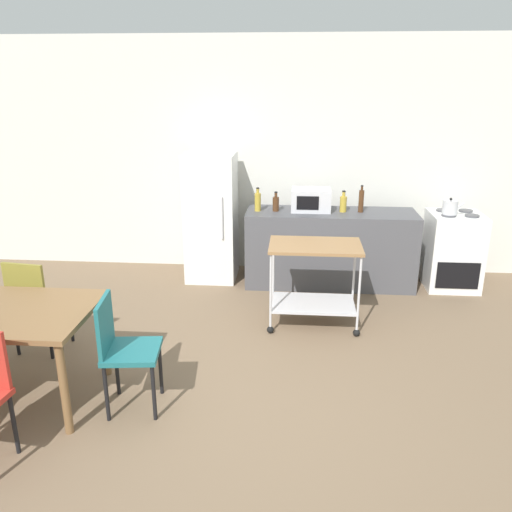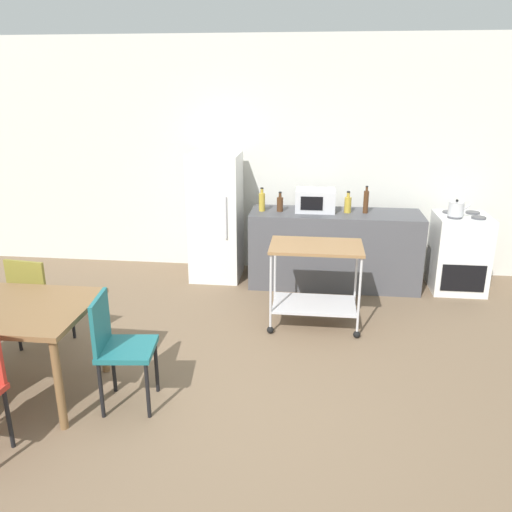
{
  "view_description": "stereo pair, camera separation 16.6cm",
  "coord_description": "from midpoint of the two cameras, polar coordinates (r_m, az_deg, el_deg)",
  "views": [
    {
      "loc": [
        0.49,
        -3.42,
        2.36
      ],
      "look_at": [
        0.12,
        1.2,
        0.8
      ],
      "focal_mm": 36.53,
      "sensor_mm": 36.0,
      "label": 1
    },
    {
      "loc": [
        0.66,
        -3.4,
        2.36
      ],
      "look_at": [
        0.12,
        1.2,
        0.8
      ],
      "focal_mm": 36.53,
      "sensor_mm": 36.0,
      "label": 2
    }
  ],
  "objects": [
    {
      "name": "kitchen_cart",
      "position": [
        5.19,
        5.5,
        -1.65
      ],
      "size": [
        0.91,
        0.57,
        0.85
      ],
      "color": "olive",
      "rests_on": "ground_plane"
    },
    {
      "name": "chair_teal",
      "position": [
        4.02,
        -15.56,
        -9.45
      ],
      "size": [
        0.44,
        0.44,
        0.89
      ],
      "rotation": [
        0.0,
        0.0,
        1.68
      ],
      "color": "#1E666B",
      "rests_on": "ground_plane"
    },
    {
      "name": "bottle_vinegar",
      "position": [
        6.16,
        1.41,
        5.78
      ],
      "size": [
        0.07,
        0.07,
        0.23
      ],
      "color": "#4C2D19",
      "rests_on": "kitchen_counter"
    },
    {
      "name": "chair_olive",
      "position": [
        5.08,
        -23.9,
        -4.34
      ],
      "size": [
        0.45,
        0.45,
        0.89
      ],
      "rotation": [
        0.0,
        0.0,
        3.01
      ],
      "color": "olive",
      "rests_on": "ground_plane"
    },
    {
      "name": "microwave",
      "position": [
        6.2,
        5.26,
        6.15
      ],
      "size": [
        0.46,
        0.35,
        0.26
      ],
      "color": "silver",
      "rests_on": "kitchen_counter"
    },
    {
      "name": "kettle",
      "position": [
        6.31,
        19.78,
        5.06
      ],
      "size": [
        0.24,
        0.17,
        0.19
      ],
      "color": "silver",
      "rests_on": "stove_oven"
    },
    {
      "name": "ground_plane",
      "position": [
        4.19,
        -4.26,
        -15.75
      ],
      "size": [
        12.0,
        12.0,
        0.0
      ],
      "primitive_type": "plane",
      "color": "brown"
    },
    {
      "name": "back_wall",
      "position": [
        6.7,
        -0.37,
        10.8
      ],
      "size": [
        8.4,
        0.12,
        2.9
      ],
      "primitive_type": "cube",
      "color": "silver",
      "rests_on": "ground_plane"
    },
    {
      "name": "bottle_soda",
      "position": [
        6.16,
        -0.59,
        5.99
      ],
      "size": [
        0.07,
        0.07,
        0.28
      ],
      "color": "gold",
      "rests_on": "kitchen_counter"
    },
    {
      "name": "refrigerator",
      "position": [
        6.41,
        -5.66,
        4.21
      ],
      "size": [
        0.6,
        0.63,
        1.55
      ],
      "color": "white",
      "rests_on": "ground_plane"
    },
    {
      "name": "kitchen_counter",
      "position": [
        6.32,
        7.33,
        0.85
      ],
      "size": [
        2.0,
        0.64,
        0.9
      ],
      "primitive_type": "cube",
      "color": "#4C4C51",
      "rests_on": "ground_plane"
    },
    {
      "name": "bottle_olive_oil",
      "position": [
        6.2,
        8.77,
        5.71
      ],
      "size": [
        0.08,
        0.08,
        0.25
      ],
      "color": "gold",
      "rests_on": "kitchen_counter"
    },
    {
      "name": "stove_oven",
      "position": [
        6.57,
        20.05,
        0.56
      ],
      "size": [
        0.6,
        0.61,
        0.92
      ],
      "color": "white",
      "rests_on": "ground_plane"
    },
    {
      "name": "bottle_sesame_oil",
      "position": [
        6.21,
        10.69,
        5.98
      ],
      "size": [
        0.06,
        0.06,
        0.32
      ],
      "color": "#4C2D19",
      "rests_on": "kitchen_counter"
    }
  ]
}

